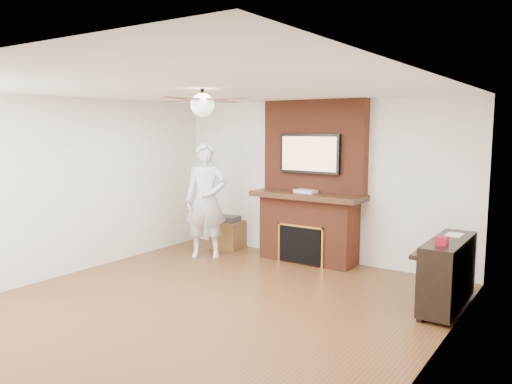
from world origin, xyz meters
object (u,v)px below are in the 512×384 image
Objects in this scene: fireplace at (310,198)px; side_table at (228,233)px; piano at (447,272)px; person at (206,200)px.

fireplace reaches higher than side_table.
fireplace is at bearing -4.10° from side_table.
fireplace is 4.49× the size of side_table.
fireplace reaches higher than piano.
fireplace is at bearing 156.61° from piano.
side_table is at bearing -177.55° from fireplace.
person reaches higher than side_table.
piano is at bearing -20.02° from side_table.
person is at bearing -89.91° from side_table.
piano is (3.87, -0.93, 0.18)m from side_table.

